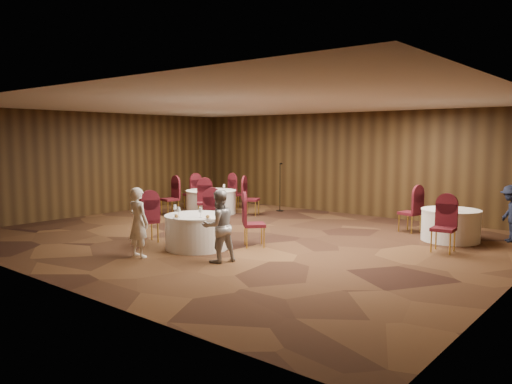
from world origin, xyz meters
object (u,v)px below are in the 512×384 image
Objects in this scene: woman_b at (219,226)px; table_left at (211,202)px; table_main at (197,231)px; woman_a at (138,222)px; table_right at (451,225)px; mic_stand at (280,197)px; man_c at (510,213)px.

table_left is at bearing -114.36° from woman_b.
table_main and table_left have the same top height.
woman_a reaches higher than table_left.
table_right is 0.84× the size of mic_stand.
woman_a is at bearing -44.24° from woman_b.
woman_b is (1.52, 0.74, -0.00)m from woman_a.
woman_a is (-0.33, -1.30, 0.33)m from table_main.
woman_b is (1.19, -0.55, 0.33)m from table_main.
woman_b is 1.07× the size of man_c.
table_left is at bearing -128.04° from mic_stand.
table_left is (-3.38, 3.87, 0.00)m from table_main.
table_right is at bearing 3.75° from table_left.
table_left is at bearing -59.00° from woman_a.
table_left is at bearing -110.32° from man_c.
man_c is (5.08, 5.11, 0.29)m from table_main.
mic_stand reaches higher than table_right.
woman_a is at bearing -59.40° from table_left.
mic_stand reaches higher than man_c.
woman_a reaches higher than table_right.
table_main is 0.86× the size of table_left.
mic_stand is (-5.96, 1.31, 0.08)m from table_right.
table_right is 5.65m from woman_b.
mic_stand is 1.12× the size of woman_a.
woman_b reaches higher than table_left.
table_right is 0.94× the size of woman_a.
table_right is 1.01× the size of man_c.
table_main is 5.90m from table_right.
woman_b is (3.17, -6.22, 0.25)m from mic_stand.
woman_a is 1.69m from woman_b.
table_left is 1.14× the size of woman_a.
mic_stand is at bearing -123.17° from man_c.
mic_stand reaches higher than table_left.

